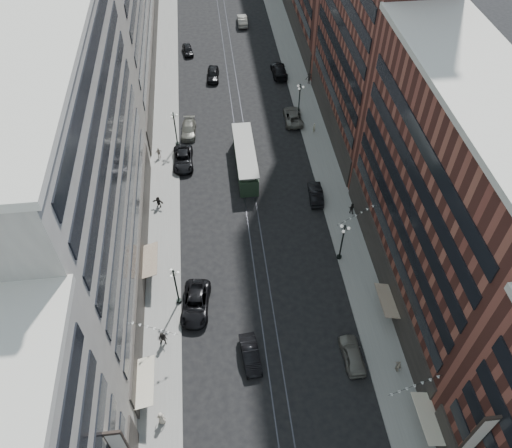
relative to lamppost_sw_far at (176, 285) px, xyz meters
name	(u,v)px	position (x,y,z in m)	size (l,w,h in m)	color
ground	(238,121)	(9.20, 32.00, -3.10)	(220.00, 220.00, 0.00)	black
sidewalk_west	(166,89)	(-1.80, 42.00, -3.02)	(4.00, 180.00, 0.15)	gray
sidewalk_east	(299,81)	(20.20, 42.00, -3.02)	(4.00, 180.00, 0.15)	gray
rail_west	(229,85)	(8.50, 42.00, -3.09)	(0.12, 180.00, 0.02)	#2D2D33
rail_east	(237,85)	(9.90, 42.00, -3.09)	(0.12, 180.00, 0.02)	#2D2D33
building_west_mid	(77,180)	(-7.80, 5.00, 10.90)	(8.00, 36.00, 28.00)	#A29C8F
building_east_mid	(446,204)	(26.20, 0.00, 8.90)	(8.00, 30.00, 24.00)	brown
lamppost_sw_far	(176,285)	(0.00, 0.00, 0.00)	(1.03, 1.14, 5.52)	black
lamppost_sw_mid	(175,128)	(0.00, 27.00, 0.00)	(1.03, 1.14, 5.52)	black
lamppost_se_far	(342,241)	(18.40, 4.00, 0.00)	(1.03, 1.14, 5.52)	black
lamppost_se_mid	(299,99)	(18.40, 32.00, 0.00)	(1.03, 1.14, 5.52)	black
streetcar	(245,159)	(9.20, 21.03, -1.59)	(2.61, 11.77, 3.26)	#233825
car_2	(196,304)	(1.80, -0.93, -2.25)	(2.80, 6.06, 1.69)	black
car_4	(352,355)	(16.80, -8.51, -2.30)	(1.87, 4.64, 1.58)	#66645B
car_5	(251,355)	(6.93, -7.39, -2.34)	(1.61, 4.61, 1.52)	black
pedestrian_1	(161,418)	(-1.58, -12.73, -2.09)	(0.83, 0.45, 1.71)	#B5AB96
pedestrian_2	(163,339)	(-1.51, -4.89, -2.01)	(0.91, 0.50, 1.87)	black
pedestrian_4	(398,366)	(20.79, -10.28, -2.13)	(0.96, 0.44, 1.64)	#B3A794
car_7	(183,159)	(0.80, 22.87, -2.29)	(2.67, 5.79, 1.61)	black
car_8	(189,129)	(1.70, 29.66, -2.37)	(2.04, 5.01, 1.45)	#656459
car_9	(188,50)	(2.00, 53.22, -2.40)	(1.63, 4.06, 1.38)	black
car_10	(316,194)	(17.60, 14.14, -2.33)	(1.62, 4.66, 1.54)	black
car_11	(293,116)	(17.43, 31.06, -2.32)	(2.59, 5.61, 1.56)	#65635A
car_12	(279,70)	(17.20, 44.28, -2.25)	(2.38, 5.84, 1.70)	black
car_13	(213,74)	(6.04, 44.36, -2.27)	(1.95, 4.85, 1.65)	black
car_14	(242,20)	(12.77, 63.32, -2.26)	(1.77, 5.09, 1.68)	gray
pedestrian_5	(158,202)	(-2.39, 14.70, -2.15)	(1.48, 0.42, 1.59)	black
pedestrian_6	(159,153)	(-2.52, 24.45, -2.14)	(0.94, 0.43, 1.61)	gray
pedestrian_7	(352,208)	(21.47, 10.91, -2.15)	(0.78, 0.43, 1.60)	black
pedestrian_8	(314,128)	(19.98, 27.72, -2.20)	(0.55, 0.36, 1.50)	#BBB59B
pedestrian_9	(309,78)	(21.70, 40.83, -2.03)	(1.19, 0.49, 1.84)	black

